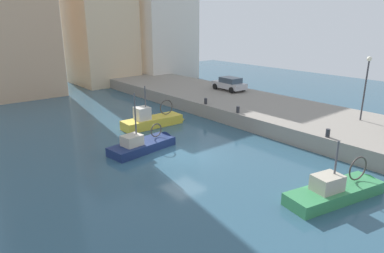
{
  "coord_description": "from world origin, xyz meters",
  "views": [
    {
      "loc": [
        -13.07,
        -16.7,
        8.56
      ],
      "look_at": [
        1.97,
        1.47,
        1.2
      ],
      "focal_mm": 32.05,
      "sensor_mm": 36.0,
      "label": 1
    }
  ],
  "objects_px": {
    "parked_car_silver": "(230,84)",
    "mooring_bollard_north": "(206,101)",
    "fishing_boat_yellow": "(155,124)",
    "mooring_bollard_mid": "(238,110)",
    "fishing_boat_green": "(339,195)",
    "fishing_boat_navy": "(147,147)",
    "quay_streetlamp": "(367,78)",
    "mooring_bollard_south": "(328,133)"
  },
  "relations": [
    {
      "from": "fishing_boat_navy",
      "to": "quay_streetlamp",
      "type": "distance_m",
      "value": 16.94
    },
    {
      "from": "fishing_boat_yellow",
      "to": "quay_streetlamp",
      "type": "bearing_deg",
      "value": -48.22
    },
    {
      "from": "fishing_boat_navy",
      "to": "fishing_boat_green",
      "type": "height_order",
      "value": "fishing_boat_navy"
    },
    {
      "from": "parked_car_silver",
      "to": "mooring_bollard_south",
      "type": "height_order",
      "value": "parked_car_silver"
    },
    {
      "from": "fishing_boat_yellow",
      "to": "fishing_boat_navy",
      "type": "relative_size",
      "value": 1.06
    },
    {
      "from": "fishing_boat_yellow",
      "to": "mooring_bollard_south",
      "type": "height_order",
      "value": "fishing_boat_yellow"
    },
    {
      "from": "fishing_boat_yellow",
      "to": "mooring_bollard_north",
      "type": "height_order",
      "value": "fishing_boat_yellow"
    },
    {
      "from": "parked_car_silver",
      "to": "mooring_bollard_south",
      "type": "xyz_separation_m",
      "value": [
        -6.26,
        -15.12,
        -0.45
      ]
    },
    {
      "from": "fishing_boat_yellow",
      "to": "mooring_bollard_mid",
      "type": "relative_size",
      "value": 10.94
    },
    {
      "from": "fishing_boat_navy",
      "to": "parked_car_silver",
      "type": "distance_m",
      "value": 16.45
    },
    {
      "from": "fishing_boat_green",
      "to": "parked_car_silver",
      "type": "distance_m",
      "value": 21.8
    },
    {
      "from": "mooring_bollard_mid",
      "to": "mooring_bollard_north",
      "type": "xyz_separation_m",
      "value": [
        0.0,
        4.0,
        0.0
      ]
    },
    {
      "from": "fishing_boat_navy",
      "to": "mooring_bollard_north",
      "type": "relative_size",
      "value": 10.29
    },
    {
      "from": "fishing_boat_yellow",
      "to": "fishing_boat_navy",
      "type": "xyz_separation_m",
      "value": [
        -3.49,
        -4.16,
        -0.04
      ]
    },
    {
      "from": "mooring_bollard_south",
      "to": "mooring_bollard_north",
      "type": "bearing_deg",
      "value": 90.0
    },
    {
      "from": "fishing_boat_navy",
      "to": "fishing_boat_green",
      "type": "distance_m",
      "value": 12.56
    },
    {
      "from": "fishing_boat_yellow",
      "to": "parked_car_silver",
      "type": "bearing_deg",
      "value": 12.37
    },
    {
      "from": "fishing_boat_yellow",
      "to": "mooring_bollard_north",
      "type": "relative_size",
      "value": 10.94
    },
    {
      "from": "mooring_bollard_north",
      "to": "fishing_boat_navy",
      "type": "bearing_deg",
      "value": -157.68
    },
    {
      "from": "mooring_bollard_mid",
      "to": "fishing_boat_green",
      "type": "bearing_deg",
      "value": -112.9
    },
    {
      "from": "fishing_boat_navy",
      "to": "mooring_bollard_south",
      "type": "xyz_separation_m",
      "value": [
        8.66,
        -8.45,
        1.38
      ]
    },
    {
      "from": "fishing_boat_navy",
      "to": "parked_car_silver",
      "type": "height_order",
      "value": "fishing_boat_navy"
    },
    {
      "from": "fishing_boat_yellow",
      "to": "quay_streetlamp",
      "type": "height_order",
      "value": "quay_streetlamp"
    },
    {
      "from": "fishing_boat_yellow",
      "to": "mooring_bollard_mid",
      "type": "xyz_separation_m",
      "value": [
        5.17,
        -4.61,
        1.34
      ]
    },
    {
      "from": "mooring_bollard_mid",
      "to": "parked_car_silver",
      "type": "bearing_deg",
      "value": 48.67
    },
    {
      "from": "mooring_bollard_south",
      "to": "quay_streetlamp",
      "type": "relative_size",
      "value": 0.11
    },
    {
      "from": "quay_streetlamp",
      "to": "fishing_boat_yellow",
      "type": "bearing_deg",
      "value": 131.78
    },
    {
      "from": "mooring_bollard_south",
      "to": "quay_streetlamp",
      "type": "xyz_separation_m",
      "value": [
        5.65,
        0.5,
        2.98
      ]
    },
    {
      "from": "fishing_boat_green",
      "to": "mooring_bollard_south",
      "type": "height_order",
      "value": "fishing_boat_green"
    },
    {
      "from": "fishing_boat_yellow",
      "to": "fishing_boat_navy",
      "type": "distance_m",
      "value": 5.43
    },
    {
      "from": "fishing_boat_yellow",
      "to": "parked_car_silver",
      "type": "relative_size",
      "value": 1.52
    },
    {
      "from": "fishing_boat_yellow",
      "to": "parked_car_silver",
      "type": "height_order",
      "value": "fishing_boat_yellow"
    },
    {
      "from": "fishing_boat_yellow",
      "to": "mooring_bollard_north",
      "type": "bearing_deg",
      "value": -6.73
    },
    {
      "from": "fishing_boat_green",
      "to": "mooring_bollard_mid",
      "type": "bearing_deg",
      "value": 67.1
    },
    {
      "from": "fishing_boat_green",
      "to": "mooring_bollard_mid",
      "type": "distance_m",
      "value": 12.59
    },
    {
      "from": "parked_car_silver",
      "to": "mooring_bollard_north",
      "type": "xyz_separation_m",
      "value": [
        -6.26,
        -3.12,
        -0.45
      ]
    },
    {
      "from": "fishing_boat_green",
      "to": "mooring_bollard_south",
      "type": "xyz_separation_m",
      "value": [
        4.87,
        3.53,
        1.36
      ]
    },
    {
      "from": "fishing_boat_yellow",
      "to": "mooring_bollard_north",
      "type": "distance_m",
      "value": 5.38
    },
    {
      "from": "mooring_bollard_north",
      "to": "mooring_bollard_mid",
      "type": "bearing_deg",
      "value": -90.0
    },
    {
      "from": "mooring_bollard_south",
      "to": "fishing_boat_green",
      "type": "bearing_deg",
      "value": -144.05
    },
    {
      "from": "fishing_boat_yellow",
      "to": "fishing_boat_navy",
      "type": "height_order",
      "value": "fishing_boat_navy"
    },
    {
      "from": "parked_car_silver",
      "to": "mooring_bollard_north",
      "type": "bearing_deg",
      "value": -153.52
    }
  ]
}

